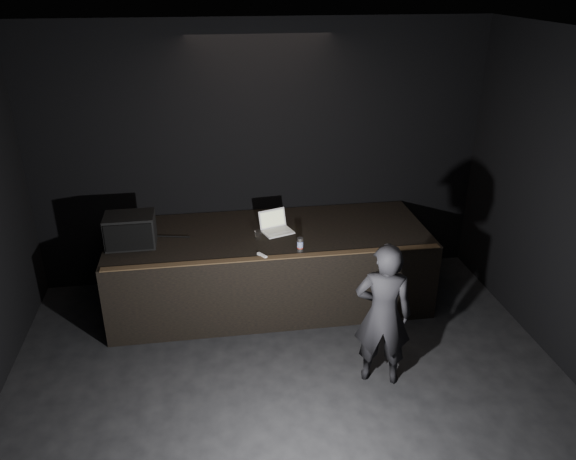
{
  "coord_description": "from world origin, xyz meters",
  "views": [
    {
      "loc": [
        -0.74,
        -3.64,
        3.99
      ],
      "look_at": [
        0.18,
        2.3,
        1.21
      ],
      "focal_mm": 35.0,
      "sensor_mm": 36.0,
      "label": 1
    }
  ],
  "objects_px": {
    "stage_riser": "(269,267)",
    "stage_monitor": "(130,230)",
    "laptop": "(275,226)",
    "beer_can": "(300,245)",
    "person": "(383,315)"
  },
  "relations": [
    {
      "from": "person",
      "to": "laptop",
      "type": "bearing_deg",
      "value": -47.43
    },
    {
      "from": "laptop",
      "to": "person",
      "type": "bearing_deg",
      "value": -82.38
    },
    {
      "from": "beer_can",
      "to": "person",
      "type": "bearing_deg",
      "value": -60.25
    },
    {
      "from": "stage_monitor",
      "to": "laptop",
      "type": "bearing_deg",
      "value": 4.18
    },
    {
      "from": "beer_can",
      "to": "person",
      "type": "height_order",
      "value": "person"
    },
    {
      "from": "laptop",
      "to": "beer_can",
      "type": "height_order",
      "value": "laptop"
    },
    {
      "from": "stage_riser",
      "to": "beer_can",
      "type": "xyz_separation_m",
      "value": [
        0.3,
        -0.59,
        0.58
      ]
    },
    {
      "from": "laptop",
      "to": "beer_can",
      "type": "xyz_separation_m",
      "value": [
        0.21,
        -0.61,
        0.02
      ]
    },
    {
      "from": "stage_monitor",
      "to": "beer_can",
      "type": "distance_m",
      "value": 2.03
    },
    {
      "from": "stage_riser",
      "to": "laptop",
      "type": "distance_m",
      "value": 0.57
    },
    {
      "from": "stage_monitor",
      "to": "stage_riser",
      "type": "bearing_deg",
      "value": 3.55
    },
    {
      "from": "stage_riser",
      "to": "stage_monitor",
      "type": "xyz_separation_m",
      "value": [
        -1.67,
        -0.11,
        0.69
      ]
    },
    {
      "from": "laptop",
      "to": "beer_can",
      "type": "bearing_deg",
      "value": -89.76
    },
    {
      "from": "laptop",
      "to": "person",
      "type": "xyz_separation_m",
      "value": [
        0.87,
        -1.77,
        -0.26
      ]
    },
    {
      "from": "stage_riser",
      "to": "stage_monitor",
      "type": "bearing_deg",
      "value": -176.09
    }
  ]
}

